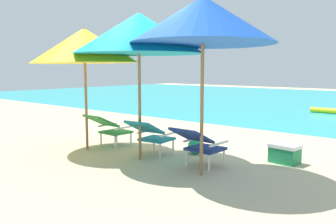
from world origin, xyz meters
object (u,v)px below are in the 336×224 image
at_px(swim_buoy, 334,111).
at_px(lounge_chair_right, 199,143).
at_px(beach_ball, 195,147).
at_px(lounge_chair_center, 151,134).
at_px(beach_umbrella_center, 139,33).
at_px(lounge_chair_left, 109,127).
at_px(beach_umbrella_left, 84,46).
at_px(beach_umbrella_right, 203,20).
at_px(cooler_box, 285,153).

distance_m(swim_buoy, lounge_chair_right, 8.54).
xyz_separation_m(swim_buoy, beach_ball, (-0.30, -7.82, 0.04)).
xyz_separation_m(lounge_chair_center, beach_umbrella_center, (0.04, -0.32, 1.74)).
relative_size(lounge_chair_left, beach_umbrella_center, 0.29).
distance_m(lounge_chair_right, beach_umbrella_left, 2.90).
relative_size(lounge_chair_left, lounge_chair_center, 0.95).
xyz_separation_m(swim_buoy, beach_umbrella_right, (0.54, -8.83, 2.14)).
bearing_deg(beach_umbrella_left, beach_umbrella_center, 4.24).
bearing_deg(lounge_chair_center, cooler_box, 28.02).
relative_size(swim_buoy, lounge_chair_center, 1.72).
xyz_separation_m(beach_umbrella_right, cooler_box, (0.67, 1.45, -2.08)).
relative_size(lounge_chair_left, beach_umbrella_right, 0.34).
bearing_deg(beach_umbrella_right, lounge_chair_center, 164.44).
distance_m(lounge_chair_right, beach_ball, 0.96).
xyz_separation_m(lounge_chair_right, beach_ball, (-0.59, 0.71, -0.27)).
height_order(beach_umbrella_left, beach_umbrella_right, beach_umbrella_right).
distance_m(beach_umbrella_left, cooler_box, 4.08).
xyz_separation_m(swim_buoy, lounge_chair_left, (-1.96, -8.45, 0.31)).
bearing_deg(beach_umbrella_right, beach_umbrella_center, 177.77).
relative_size(lounge_chair_right, beach_umbrella_center, 0.29).
distance_m(beach_umbrella_left, beach_ball, 2.80).
relative_size(lounge_chair_left, cooler_box, 1.76).
distance_m(lounge_chair_left, beach_umbrella_left, 1.65).
bearing_deg(beach_umbrella_right, beach_umbrella_left, -178.96).
bearing_deg(lounge_chair_right, beach_umbrella_center, -167.00).
xyz_separation_m(beach_ball, cooler_box, (1.51, 0.44, 0.03)).
bearing_deg(beach_umbrella_center, beach_ball, 63.69).
xyz_separation_m(lounge_chair_center, beach_umbrella_right, (1.35, -0.38, 1.84)).
relative_size(lounge_chair_left, beach_umbrella_left, 0.32).
relative_size(lounge_chair_center, beach_umbrella_left, 0.34).
bearing_deg(lounge_chair_center, lounge_chair_right, -4.15).
distance_m(swim_buoy, beach_umbrella_center, 9.05).
xyz_separation_m(beach_umbrella_center, beach_ball, (0.47, 0.96, -2.01)).
relative_size(swim_buoy, cooler_box, 3.19).
height_order(beach_ball, cooler_box, cooler_box).
xyz_separation_m(lounge_chair_left, beach_umbrella_right, (2.50, -0.38, 1.84)).
bearing_deg(swim_buoy, lounge_chair_right, -88.06).
bearing_deg(lounge_chair_center, swim_buoy, 84.53).
height_order(swim_buoy, lounge_chair_center, lounge_chair_center).
distance_m(lounge_chair_center, beach_umbrella_left, 2.10).
bearing_deg(lounge_chair_center, lounge_chair_left, 179.84).
bearing_deg(swim_buoy, beach_umbrella_left, -103.38).
bearing_deg(lounge_chair_right, cooler_box, 51.37).
relative_size(beach_umbrella_right, cooler_box, 5.16).
bearing_deg(lounge_chair_left, beach_umbrella_center, -15.46).
distance_m(lounge_chair_right, cooler_box, 1.50).
xyz_separation_m(swim_buoy, lounge_chair_right, (0.29, -8.53, 0.31)).
height_order(swim_buoy, beach_umbrella_left, beach_umbrella_left).
distance_m(lounge_chair_left, beach_ball, 1.79).
bearing_deg(beach_umbrella_left, lounge_chair_center, 18.05).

